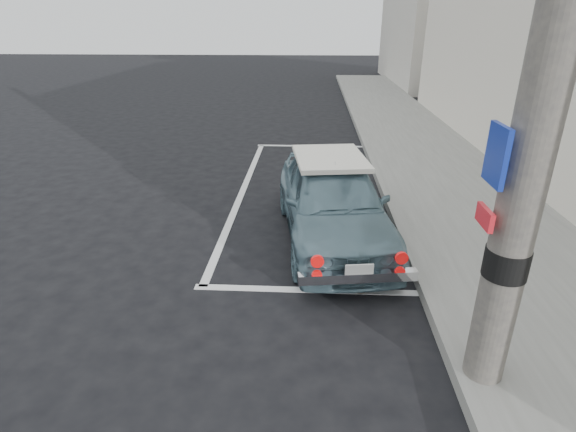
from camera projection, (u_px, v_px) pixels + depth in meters
name	position (u px, v px, depth m)	size (l,w,h in m)	color
ground	(276.00, 269.00, 6.11)	(80.00, 80.00, 0.00)	black
sidewalk	(470.00, 211.00, 7.75)	(2.80, 40.00, 0.15)	slate
building_far	(432.00, 0.00, 22.48)	(3.50, 10.00, 8.00)	beige
pline_rear	(313.00, 290.00, 5.63)	(3.00, 0.12, 0.01)	silver
pline_front	(314.00, 146.00, 12.03)	(3.00, 0.12, 0.01)	silver
pline_side	(243.00, 191.00, 8.90)	(0.12, 7.00, 0.01)	silver
retro_coupe	(333.00, 200.00, 6.73)	(1.94, 3.83, 1.25)	slate
cat	(360.00, 285.00, 5.55)	(0.23, 0.45, 0.24)	brown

